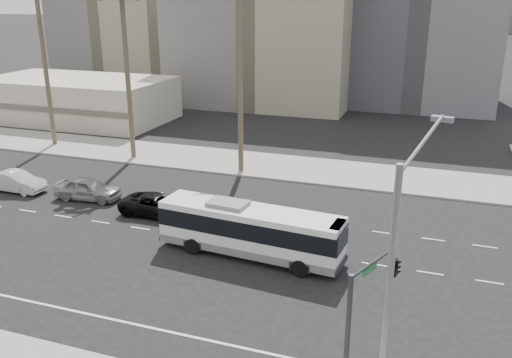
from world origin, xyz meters
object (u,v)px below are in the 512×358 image
at_px(car_a, 158,205).
at_px(traffic_signal, 389,271).
at_px(car_b, 88,188).
at_px(streetlight_corner, 395,282).
at_px(city_bus, 250,229).
at_px(car_c, 16,182).

distance_m(car_a, traffic_signal, 20.63).
bearing_deg(car_a, car_b, 80.96).
xyz_separation_m(streetlight_corner, traffic_signal, (-0.37, 2.85, -1.13)).
bearing_deg(streetlight_corner, city_bus, 140.82).
bearing_deg(city_bus, car_a, 160.61).
xyz_separation_m(car_b, car_c, (-6.25, -0.38, -0.05)).
distance_m(car_c, traffic_signal, 31.86).
bearing_deg(streetlight_corner, traffic_signal, 109.82).
distance_m(city_bus, car_b, 15.13).
relative_size(streetlight_corner, traffic_signal, 1.83).
distance_m(car_b, car_c, 6.26).
distance_m(car_b, traffic_signal, 26.46).
bearing_deg(car_b, traffic_signal, -124.40).
height_order(city_bus, car_c, city_bus).
height_order(car_c, streetlight_corner, streetlight_corner).
bearing_deg(car_a, city_bus, -114.40).
xyz_separation_m(car_b, traffic_signal, (22.81, -12.84, 3.90)).
relative_size(car_b, streetlight_corner, 0.47).
bearing_deg(car_b, streetlight_corner, -129.13).
bearing_deg(car_a, streetlight_corner, -131.35).
xyz_separation_m(city_bus, car_c, (-20.64, 4.22, -0.85)).
xyz_separation_m(city_bus, streetlight_corner, (8.79, -11.09, 4.23)).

